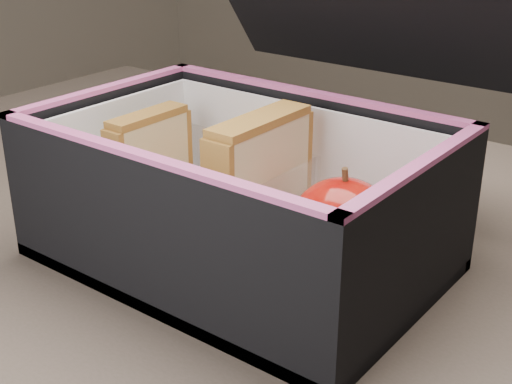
% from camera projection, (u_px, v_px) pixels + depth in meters
% --- Properties ---
extents(kitchen_table, '(1.20, 0.80, 0.75)m').
position_uv_depth(kitchen_table, '(251.00, 320.00, 0.70)').
color(kitchen_table, brown).
rests_on(kitchen_table, ground).
extents(lunch_bag, '(0.33, 0.35, 0.30)m').
position_uv_depth(lunch_bag, '(244.00, 183.00, 0.60)').
color(lunch_bag, black).
rests_on(lunch_bag, kitchen_table).
extents(plastic_tub, '(0.17, 0.12, 0.07)m').
position_uv_depth(plastic_tub, '(202.00, 192.00, 0.63)').
color(plastic_tub, white).
rests_on(plastic_tub, lunch_bag).
extents(sandwich_left, '(0.02, 0.08, 0.09)m').
position_uv_depth(sandwich_left, '(150.00, 161.00, 0.67)').
color(sandwich_left, '#D0BD8B').
rests_on(sandwich_left, plastic_tub).
extents(sandwich_right, '(0.03, 0.10, 0.11)m').
position_uv_depth(sandwich_right, '(260.00, 183.00, 0.59)').
color(sandwich_right, '#D0BD8B').
rests_on(sandwich_right, plastic_tub).
extents(carrot_sticks, '(0.05, 0.15, 0.03)m').
position_uv_depth(carrot_sticks, '(204.00, 209.00, 0.64)').
color(carrot_sticks, '#EF5600').
rests_on(carrot_sticks, plastic_tub).
extents(paper_napkin, '(0.09, 0.10, 0.01)m').
position_uv_depth(paper_napkin, '(349.00, 271.00, 0.57)').
color(paper_napkin, white).
rests_on(paper_napkin, lunch_bag).
extents(red_apple, '(0.09, 0.09, 0.09)m').
position_uv_depth(red_apple, '(342.00, 226.00, 0.55)').
color(red_apple, '#9A0003').
rests_on(red_apple, paper_napkin).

